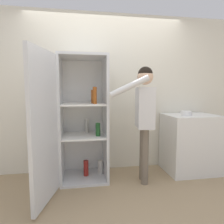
{
  "coord_description": "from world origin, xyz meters",
  "views": [
    {
      "loc": [
        -0.45,
        -2.3,
        1.33
      ],
      "look_at": [
        0.04,
        0.62,
        1.0
      ],
      "focal_mm": 32.0,
      "sensor_mm": 36.0,
      "label": 1
    }
  ],
  "objects": [
    {
      "name": "refrigerator",
      "position": [
        -0.49,
        0.53,
        0.9
      ],
      "size": [
        0.9,
        1.27,
        1.81
      ],
      "color": "silver",
      "rests_on": "ground_plane"
    },
    {
      "name": "ground_plane",
      "position": [
        0.0,
        0.0,
        0.0
      ],
      "size": [
        12.0,
        12.0,
        0.0
      ],
      "primitive_type": "plane",
      "color": "tan"
    },
    {
      "name": "bowl",
      "position": [
        1.2,
        0.54,
        0.97
      ],
      "size": [
        0.16,
        0.16,
        0.07
      ],
      "color": "white",
      "rests_on": "counter"
    },
    {
      "name": "wall_back",
      "position": [
        0.0,
        0.98,
        1.27
      ],
      "size": [
        7.0,
        0.06,
        2.55
      ],
      "color": "silver",
      "rests_on": "ground_plane"
    },
    {
      "name": "person",
      "position": [
        0.45,
        0.38,
        1.06
      ],
      "size": [
        0.67,
        0.52,
        1.65
      ],
      "color": "#726656",
      "rests_on": "ground_plane"
    },
    {
      "name": "counter",
      "position": [
        1.33,
        0.61,
        0.47
      ],
      "size": [
        0.8,
        0.63,
        0.93
      ],
      "color": "white",
      "rests_on": "ground_plane"
    }
  ]
}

